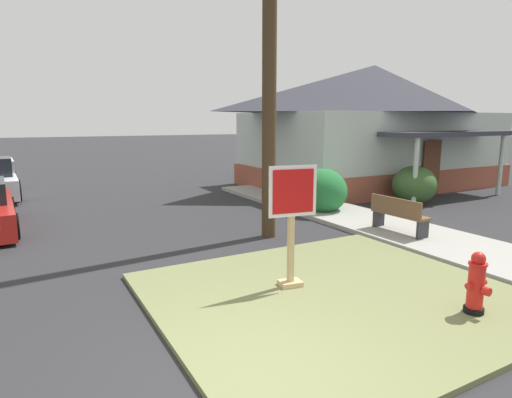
{
  "coord_description": "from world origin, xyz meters",
  "views": [
    {
      "loc": [
        -1.86,
        -3.49,
        2.74
      ],
      "look_at": [
        1.52,
        2.6,
        1.46
      ],
      "focal_mm": 29.74,
      "sensor_mm": 36.0,
      "label": 1
    }
  ],
  "objects_px": {
    "stop_sign": "(292,227)",
    "manhole_cover": "(197,305)",
    "street_bench": "(398,213)",
    "fire_hydrant": "(476,284)"
  },
  "relations": [
    {
      "from": "stop_sign",
      "to": "manhole_cover",
      "type": "relative_size",
      "value": 2.84
    },
    {
      "from": "stop_sign",
      "to": "manhole_cover",
      "type": "xyz_separation_m",
      "value": [
        -1.56,
        0.22,
        -1.06
      ]
    },
    {
      "from": "stop_sign",
      "to": "street_bench",
      "type": "distance_m",
      "value": 4.34
    },
    {
      "from": "manhole_cover",
      "to": "street_bench",
      "type": "bearing_deg",
      "value": 12.76
    },
    {
      "from": "fire_hydrant",
      "to": "manhole_cover",
      "type": "relative_size",
      "value": 1.27
    },
    {
      "from": "stop_sign",
      "to": "street_bench",
      "type": "relative_size",
      "value": 1.33
    },
    {
      "from": "stop_sign",
      "to": "manhole_cover",
      "type": "height_order",
      "value": "stop_sign"
    },
    {
      "from": "fire_hydrant",
      "to": "stop_sign",
      "type": "xyz_separation_m",
      "value": [
        -1.72,
        2.08,
        0.57
      ]
    },
    {
      "from": "fire_hydrant",
      "to": "street_bench",
      "type": "distance_m",
      "value": 4.26
    },
    {
      "from": "fire_hydrant",
      "to": "manhole_cover",
      "type": "distance_m",
      "value": 4.03
    }
  ]
}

